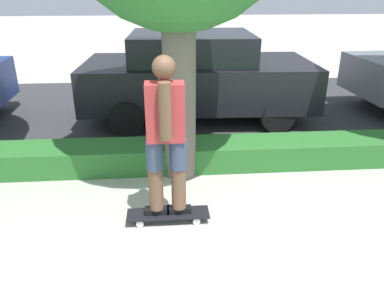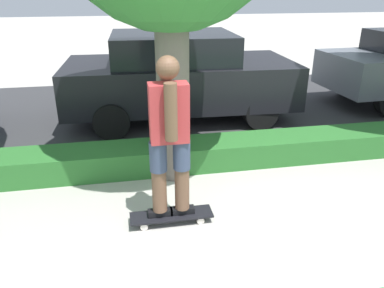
# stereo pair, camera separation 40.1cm
# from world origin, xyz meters

# --- Properties ---
(ground_plane) EXTENTS (60.00, 60.00, 0.00)m
(ground_plane) POSITION_xyz_m (0.00, 0.00, 0.00)
(ground_plane) COLOR #BCB7AD
(street_asphalt) EXTENTS (18.37, 5.00, 0.01)m
(street_asphalt) POSITION_xyz_m (0.00, 4.20, 0.00)
(street_asphalt) COLOR #38383A
(street_asphalt) RESTS_ON ground_plane
(hedge_row) EXTENTS (18.37, 0.60, 0.35)m
(hedge_row) POSITION_xyz_m (0.00, 1.60, 0.18)
(hedge_row) COLOR #2D702D
(hedge_row) RESTS_ON ground_plane
(skateboard) EXTENTS (0.89, 0.24, 0.10)m
(skateboard) POSITION_xyz_m (-0.47, 0.29, 0.08)
(skateboard) COLOR black
(skateboard) RESTS_ON ground_plane
(skater_person) EXTENTS (0.50, 0.43, 1.69)m
(skater_person) POSITION_xyz_m (-0.47, 0.29, 1.00)
(skater_person) COLOR black
(skater_person) RESTS_ON skateboard
(parked_car_middle) EXTENTS (4.24, 2.12, 1.58)m
(parked_car_middle) POSITION_xyz_m (0.15, 3.76, 0.81)
(parked_car_middle) COLOR black
(parked_car_middle) RESTS_ON ground_plane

